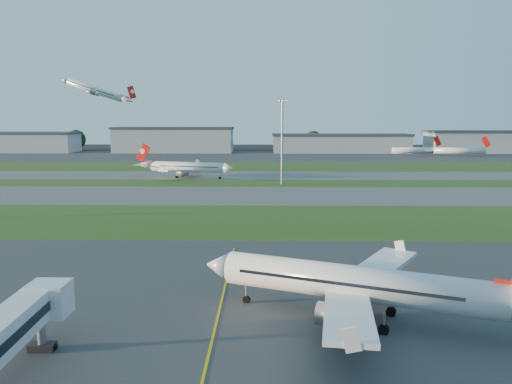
{
  "coord_description": "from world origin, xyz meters",
  "views": [
    {
      "loc": [
        9.73,
        -44.91,
        19.91
      ],
      "look_at": [
        8.17,
        43.17,
        7.0
      ],
      "focal_mm": 35.0,
      "sensor_mm": 36.0,
      "label": 1
    }
  ],
  "objects_px": {
    "airliner_taxiing": "(187,167)",
    "light_mast_centre": "(282,136)",
    "airliner_parked": "(359,285)",
    "mini_jet_far": "(460,150)",
    "mini_jet_near": "(415,150)"
  },
  "relations": [
    {
      "from": "airliner_parked",
      "to": "light_mast_centre",
      "type": "xyz_separation_m",
      "value": [
        -4.08,
        105.39,
        11.08
      ]
    },
    {
      "from": "airliner_parked",
      "to": "airliner_taxiing",
      "type": "height_order",
      "value": "airliner_parked"
    },
    {
      "from": "mini_jet_near",
      "to": "mini_jet_far",
      "type": "bearing_deg",
      "value": -19.87
    },
    {
      "from": "airliner_parked",
      "to": "mini_jet_far",
      "type": "height_order",
      "value": "airliner_parked"
    },
    {
      "from": "airliner_taxiing",
      "to": "light_mast_centre",
      "type": "bearing_deg",
      "value": 169.29
    },
    {
      "from": "light_mast_centre",
      "to": "airliner_parked",
      "type": "bearing_deg",
      "value": -87.79
    },
    {
      "from": "mini_jet_far",
      "to": "light_mast_centre",
      "type": "height_order",
      "value": "light_mast_centre"
    },
    {
      "from": "airliner_taxiing",
      "to": "airliner_parked",
      "type": "bearing_deg",
      "value": 122.28
    },
    {
      "from": "airliner_parked",
      "to": "airliner_taxiing",
      "type": "distance_m",
      "value": 126.43
    },
    {
      "from": "mini_jet_near",
      "to": "mini_jet_far",
      "type": "distance_m",
      "value": 22.95
    },
    {
      "from": "airliner_parked",
      "to": "mini_jet_far",
      "type": "distance_m",
      "value": 240.71
    },
    {
      "from": "airliner_taxiing",
      "to": "light_mast_centre",
      "type": "relative_size",
      "value": 1.26
    },
    {
      "from": "light_mast_centre",
      "to": "mini_jet_near",
      "type": "bearing_deg",
      "value": 57.29
    },
    {
      "from": "mini_jet_near",
      "to": "light_mast_centre",
      "type": "height_order",
      "value": "light_mast_centre"
    },
    {
      "from": "mini_jet_far",
      "to": "light_mast_centre",
      "type": "bearing_deg",
      "value": -118.76
    }
  ]
}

